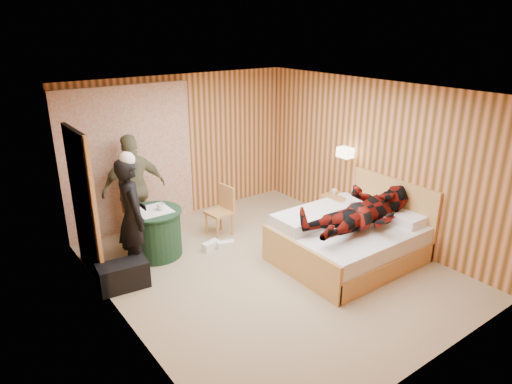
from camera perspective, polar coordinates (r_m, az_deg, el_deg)
floor at (r=6.61m, az=1.58°, el=-9.50°), size 4.20×5.00×0.01m
ceiling at (r=5.79m, az=1.83°, el=12.50°), size 4.20×5.00×0.01m
wall_back at (r=8.12m, az=-9.24°, el=5.53°), size 4.20×0.02×2.50m
wall_left at (r=5.16m, az=-17.11°, el=-3.91°), size 0.02×5.00×2.50m
wall_right at (r=7.50m, az=14.50°, el=3.92°), size 0.02×5.00×2.50m
curtain at (r=7.68m, az=-15.60°, el=3.81°), size 2.20×0.08×2.40m
doorway at (r=6.50m, az=-20.80°, el=-1.42°), size 0.06×0.90×2.05m
wall_lamp at (r=7.64m, az=11.10°, el=4.88°), size 0.26×0.24×0.16m
bed at (r=6.86m, az=11.51°, el=-5.86°), size 1.99×1.55×1.07m
nightstand at (r=7.95m, az=10.28°, el=-2.28°), size 0.40×0.55×0.53m
round_table at (r=6.97m, az=-12.49°, el=-4.96°), size 0.82×0.82×0.73m
chair_far at (r=7.46m, az=-14.64°, el=-1.96°), size 0.43×0.43×0.93m
chair_near at (r=7.46m, az=-4.23°, el=-1.85°), size 0.41×0.41×0.82m
duffel_bag at (r=6.33m, az=-16.25°, el=-9.98°), size 0.67×0.41×0.36m
sneaker_left at (r=7.12m, az=-5.68°, el=-6.68°), size 0.31×0.18×0.13m
sneaker_right at (r=7.14m, az=-3.79°, el=-6.61°), size 0.28×0.19×0.11m
woman_standing at (r=6.41m, az=-15.19°, el=-2.98°), size 0.46×0.64×1.66m
man_at_table at (r=7.38m, az=-14.98°, el=0.43°), size 1.03×0.48×1.72m
man_on_bed at (r=6.48m, az=13.53°, el=-1.28°), size 0.86×0.67×1.77m
book_lower at (r=7.83m, az=10.66°, el=-0.60°), size 0.19×0.24×0.02m
book_upper at (r=7.82m, az=10.67°, el=-0.46°), size 0.23×0.27×0.02m
cup_nightstand at (r=7.93m, az=9.74°, el=0.02°), size 0.13×0.13×0.09m
cup_table at (r=6.80m, az=-11.81°, el=-1.79°), size 0.16×0.16×0.10m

